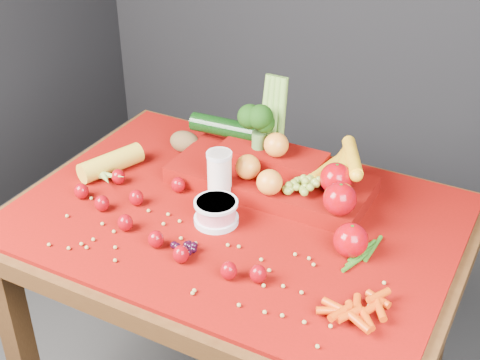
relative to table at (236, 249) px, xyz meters
The scene contains 12 objects.
table is the anchor object (origin of this frame).
red_cloth 0.10m from the table, ahead, with size 1.05×0.75×0.01m, color #6F0403.
milk_glass 0.20m from the table, 151.16° to the left, with size 0.06×0.06×0.14m.
yogurt_bowl 0.15m from the table, 117.90° to the right, with size 0.11×0.11×0.06m.
strawberry_scatter 0.24m from the table, 137.80° to the right, with size 0.58×0.28×0.05m.
dark_grape_cluster 0.23m from the table, 99.25° to the right, with size 0.06×0.05×0.03m, color black, non-canonical shape.
soybean_scatter 0.23m from the table, 90.00° to the right, with size 0.84×0.24×0.01m, color #A49247, non-canonical shape.
corn_ear 0.41m from the table, behind, with size 0.23×0.26×0.06m.
potato 0.37m from the table, 142.97° to the left, with size 0.09×0.07×0.06m, color brown.
baby_carrot_pile 0.44m from the table, 26.94° to the right, with size 0.17×0.17×0.03m, color #BE3606, non-canonical shape.
green_bean_pile 0.34m from the table, ahead, with size 0.14×0.12×0.01m, color #265D15, non-canonical shape.
produce_mound 0.23m from the table, 72.82° to the left, with size 0.60×0.37×0.27m.
Camera 1 is at (0.64, -1.19, 1.70)m, focal length 50.00 mm.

